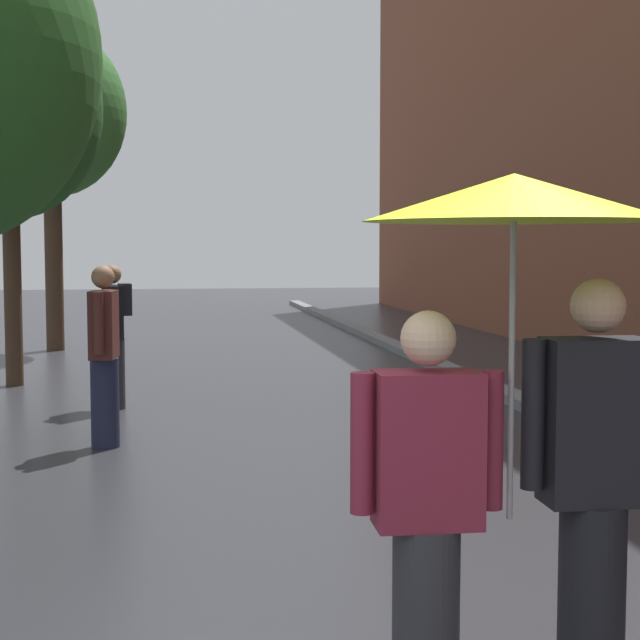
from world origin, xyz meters
TOP-DOWN VIEW (x-y plane):
  - kerb_strip at (3.20, 10.00)m, footprint 0.30×36.00m
  - street_tree_2 at (-2.87, 10.48)m, footprint 2.43×2.43m
  - street_tree_3 at (-2.82, 14.93)m, footprint 2.63×2.63m
  - couple_under_umbrella at (0.45, 0.69)m, footprint 1.25×1.15m
  - pedestrian_walking_midground at (-1.45, 8.37)m, footprint 0.36×0.59m
  - pedestrian_walking_far at (-1.43, 6.22)m, footprint 0.26×0.59m

SIDE VIEW (x-z plane):
  - kerb_strip at x=3.20m, z-range 0.00..0.12m
  - pedestrian_walking_far at x=-1.43m, z-range 0.02..1.70m
  - pedestrian_walking_midground at x=-1.45m, z-range 0.06..1.70m
  - couple_under_umbrella at x=0.45m, z-range 0.36..2.49m
  - street_tree_2 at x=-2.87m, z-range 1.08..6.25m
  - street_tree_3 at x=-2.82m, z-range 1.32..7.04m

